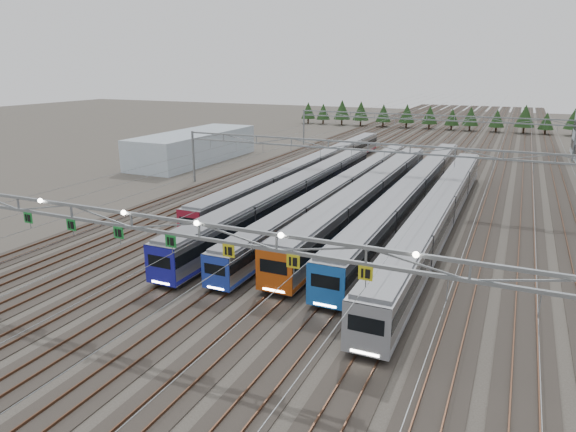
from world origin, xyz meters
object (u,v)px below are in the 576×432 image
at_px(train_b, 295,193).
at_px(gantry_mid, 368,154).
at_px(west_shed, 194,147).
at_px(train_f, 440,211).
at_px(train_e, 413,192).
at_px(gantry_far, 426,122).
at_px(gantry_near, 198,234).
at_px(train_c, 343,190).
at_px(train_a, 313,168).
at_px(train_d, 370,195).

height_order(train_b, gantry_mid, gantry_mid).
height_order(train_b, west_shed, west_shed).
bearing_deg(train_f, train_b, 176.14).
bearing_deg(train_e, west_shed, 158.71).
distance_m(train_e, gantry_far, 47.76).
height_order(gantry_mid, west_shed, gantry_mid).
bearing_deg(gantry_mid, gantry_near, -90.07).
bearing_deg(train_e, gantry_mid, 162.76).
height_order(train_e, gantry_near, gantry_near).
distance_m(train_b, gantry_mid, 11.82).
bearing_deg(west_shed, train_c, -27.50).
bearing_deg(train_a, gantry_far, 72.87).
bearing_deg(gantry_far, train_d, -87.49).
bearing_deg(train_f, west_shed, 152.88).
bearing_deg(gantry_near, train_b, 102.06).
distance_m(train_a, gantry_mid, 14.74).
xyz_separation_m(train_e, gantry_far, (-6.75, 47.09, 4.18)).
bearing_deg(west_shed, gantry_near, -55.35).
relative_size(gantry_near, west_shed, 1.88).
xyz_separation_m(train_a, train_f, (22.50, -18.44, 0.19)).
height_order(train_a, train_d, train_d).
distance_m(train_b, gantry_near, 32.46).
bearing_deg(west_shed, gantry_mid, -21.97).
height_order(train_b, train_f, train_f).
distance_m(train_e, train_f, 9.05).
xyz_separation_m(train_c, gantry_mid, (2.25, 3.34, 4.47)).
bearing_deg(west_shed, train_a, -14.50).
height_order(train_c, train_f, train_f).
relative_size(train_d, west_shed, 1.83).
distance_m(train_c, gantry_mid, 6.01).
height_order(train_c, gantry_far, gantry_far).
height_order(train_c, gantry_mid, gantry_mid).
height_order(train_e, train_f, train_f).
relative_size(train_b, gantry_far, 0.97).
height_order(train_b, train_d, train_d).
height_order(train_c, west_shed, west_shed).
bearing_deg(train_b, gantry_mid, 52.31).
distance_m(train_c, train_d, 5.40).
distance_m(train_f, west_shed, 55.92).
height_order(train_d, train_f, train_d).
relative_size(train_b, west_shed, 1.82).
distance_m(gantry_mid, west_shed, 41.69).
bearing_deg(west_shed, train_e, -21.29).
relative_size(train_a, train_b, 1.25).
relative_size(train_d, gantry_mid, 0.97).
bearing_deg(train_c, gantry_near, -86.57).
relative_size(gantry_near, gantry_far, 1.00).
height_order(train_f, gantry_near, gantry_near).
xyz_separation_m(train_b, train_c, (4.50, 5.40, -0.25)).
distance_m(train_f, gantry_mid, 15.58).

